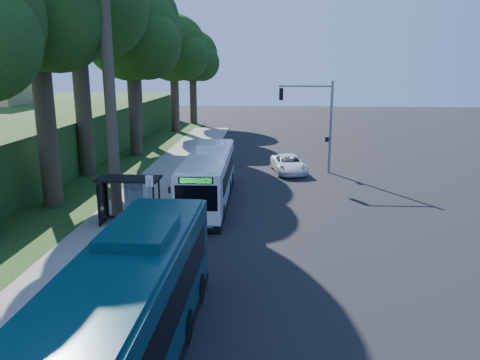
# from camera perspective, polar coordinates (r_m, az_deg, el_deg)

# --- Properties ---
(ground) EXTENTS (140.00, 140.00, 0.00)m
(ground) POSITION_cam_1_polar(r_m,az_deg,el_deg) (26.99, 3.16, -3.71)
(ground) COLOR black
(ground) RESTS_ON ground
(sidewalk) EXTENTS (4.50, 70.00, 0.12)m
(sidewalk) POSITION_cam_1_polar(r_m,az_deg,el_deg) (27.97, -11.99, -3.24)
(sidewalk) COLOR gray
(sidewalk) RESTS_ON ground
(red_curb) EXTENTS (0.25, 30.00, 0.13)m
(red_curb) POSITION_cam_1_polar(r_m,az_deg,el_deg) (23.74, -9.14, -6.21)
(red_curb) COLOR maroon
(red_curb) RESTS_ON ground
(grass_verge) EXTENTS (8.00, 70.00, 0.06)m
(grass_verge) POSITION_cam_1_polar(r_m,az_deg,el_deg) (34.38, -18.99, -0.55)
(grass_verge) COLOR #234719
(grass_verge) RESTS_ON ground
(bus_shelter) EXTENTS (3.20, 1.51, 2.55)m
(bus_shelter) POSITION_cam_1_polar(r_m,az_deg,el_deg) (24.85, -13.81, -1.32)
(bus_shelter) COLOR black
(bus_shelter) RESTS_ON ground
(stop_sign_pole) EXTENTS (0.35, 0.06, 3.17)m
(stop_sign_pole) POSITION_cam_1_polar(r_m,az_deg,el_deg) (22.29, -10.90, -2.17)
(stop_sign_pole) COLOR gray
(stop_sign_pole) RESTS_ON ground
(traffic_signal_pole) EXTENTS (4.10, 0.30, 7.00)m
(traffic_signal_pole) POSITION_cam_1_polar(r_m,az_deg,el_deg) (36.12, 9.44, 7.77)
(traffic_signal_pole) COLOR gray
(traffic_signal_pole) RESTS_ON ground
(tree_0) EXTENTS (8.40, 8.00, 15.70)m
(tree_0) POSITION_cam_1_polar(r_m,az_deg,el_deg) (28.75, -23.60, 18.88)
(tree_0) COLOR #382B1E
(tree_0) RESTS_ON ground
(tree_2) EXTENTS (8.82, 8.40, 15.12)m
(tree_2) POSITION_cam_1_polar(r_m,az_deg,el_deg) (43.47, -13.05, 16.61)
(tree_2) COLOR #382B1E
(tree_2) RESTS_ON ground
(tree_3) EXTENTS (10.08, 9.60, 17.28)m
(tree_3) POSITION_cam_1_polar(r_m,az_deg,el_deg) (51.78, -12.77, 17.80)
(tree_3) COLOR #382B1E
(tree_3) RESTS_ON ground
(tree_4) EXTENTS (8.40, 8.00, 14.14)m
(tree_4) POSITION_cam_1_polar(r_m,az_deg,el_deg) (58.87, -8.03, 15.29)
(tree_4) COLOR #382B1E
(tree_4) RESTS_ON ground
(tree_5) EXTENTS (7.35, 7.00, 12.86)m
(tree_5) POSITION_cam_1_polar(r_m,az_deg,el_deg) (66.56, -5.75, 14.51)
(tree_5) COLOR #382B1E
(tree_5) RESTS_ON ground
(white_bus) EXTENTS (2.59, 11.23, 3.33)m
(white_bus) POSITION_cam_1_polar(r_m,az_deg,el_deg) (28.26, -3.82, 0.51)
(white_bus) COLOR white
(white_bus) RESTS_ON ground
(teal_bus) EXTENTS (2.84, 12.50, 3.72)m
(teal_bus) POSITION_cam_1_polar(r_m,az_deg,el_deg) (12.66, -14.31, -16.60)
(teal_bus) COLOR #0A333B
(teal_bus) RESTS_ON ground
(pickup) EXTENTS (2.98, 5.19, 1.36)m
(pickup) POSITION_cam_1_polar(r_m,az_deg,el_deg) (36.39, 5.95, 1.96)
(pickup) COLOR white
(pickup) RESTS_ON ground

